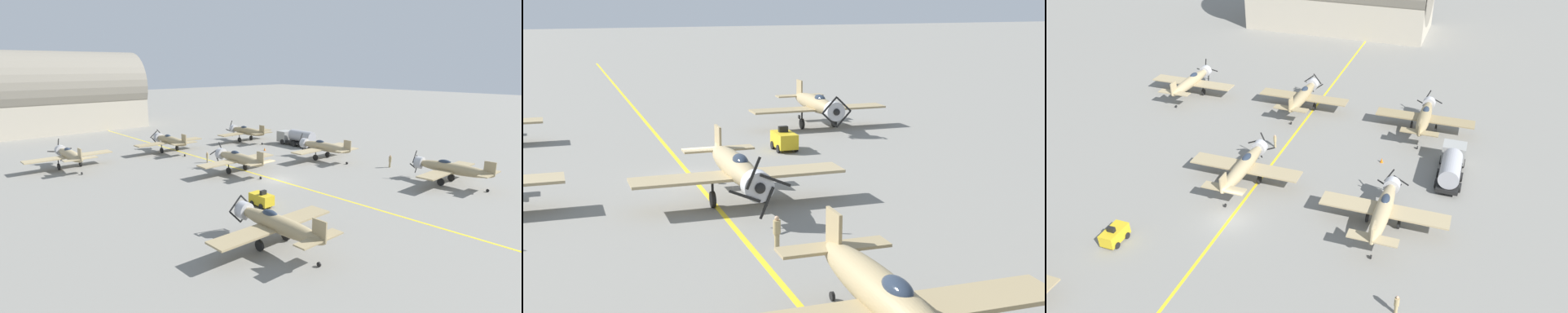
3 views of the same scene
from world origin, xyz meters
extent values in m
plane|color=gray|center=(0.00, 0.00, 0.00)|extent=(400.00, 400.00, 0.00)
cube|color=yellow|center=(0.00, 0.00, 0.00)|extent=(0.30, 160.00, 0.01)
ellipsoid|color=#9E8A61|center=(-13.92, -14.95, 2.05)|extent=(1.50, 9.50, 1.42)
cylinder|color=#B7B7BC|center=(-13.92, -10.50, 2.05)|extent=(1.57, 0.90, 1.58)
ellipsoid|color=#232D3D|center=(-13.92, -13.81, 2.61)|extent=(0.80, 1.70, 0.76)
cube|color=#9E8A61|center=(-13.92, -14.19, 1.71)|extent=(12.00, 2.10, 0.16)
cube|color=#9E8A61|center=(-13.92, -19.04, 2.20)|extent=(4.40, 1.10, 0.12)
cube|color=#9E8A61|center=(-13.92, -19.04, 2.85)|extent=(0.14, 1.30, 1.60)
sphere|color=black|center=(-13.92, -10.00, 2.05)|extent=(0.56, 0.56, 0.56)
cube|color=black|center=(-13.32, -10.00, 2.68)|extent=(1.31, 0.06, 1.36)
cube|color=black|center=(-14.56, -10.00, 2.65)|extent=(1.36, 0.06, 1.31)
cube|color=black|center=(-14.53, -10.00, 1.42)|extent=(1.31, 0.06, 1.36)
cube|color=black|center=(-13.29, -10.00, 1.45)|extent=(1.36, 0.06, 1.31)
cylinder|color=black|center=(-15.42, -14.19, 1.08)|extent=(0.14, 0.14, 1.26)
cylinder|color=black|center=(-15.42, -14.19, 0.45)|extent=(0.22, 0.90, 0.90)
cylinder|color=black|center=(-12.42, -14.19, 1.08)|extent=(0.14, 0.14, 1.26)
cylinder|color=black|center=(-12.42, -14.19, 0.45)|extent=(0.22, 0.90, 0.90)
cylinder|color=black|center=(-13.92, -19.10, 0.18)|extent=(0.12, 0.36, 0.36)
ellipsoid|color=tan|center=(-1.28, 5.56, 2.05)|extent=(1.50, 9.50, 1.42)
cylinder|color=#B7B7BC|center=(-1.28, 10.01, 2.05)|extent=(1.58, 0.90, 1.58)
ellipsoid|color=#232D3D|center=(-1.28, 6.70, 2.61)|extent=(0.80, 1.70, 0.76)
cube|color=tan|center=(-1.28, 6.32, 1.71)|extent=(12.00, 2.10, 0.16)
cube|color=tan|center=(-1.28, 1.47, 2.20)|extent=(4.40, 1.10, 0.12)
cube|color=tan|center=(-1.28, 1.47, 2.85)|extent=(0.14, 1.30, 1.60)
sphere|color=black|center=(-1.28, 10.51, 2.05)|extent=(0.56, 0.56, 0.56)
cube|color=black|center=(-2.08, 10.51, 2.40)|extent=(1.66, 0.06, 0.82)
cube|color=black|center=(-1.63, 10.51, 1.25)|extent=(0.82, 0.06, 1.66)
cube|color=black|center=(-0.48, 10.51, 1.70)|extent=(1.66, 0.06, 0.82)
cube|color=black|center=(-0.93, 10.51, 2.85)|extent=(0.82, 0.06, 1.66)
cylinder|color=black|center=(-2.78, 6.32, 1.08)|extent=(0.14, 0.14, 1.26)
cylinder|color=black|center=(-2.78, 6.32, 0.45)|extent=(0.22, 0.90, 0.90)
cylinder|color=black|center=(0.22, 6.32, 1.08)|extent=(0.14, 0.14, 1.26)
cylinder|color=black|center=(0.22, 6.32, 0.45)|extent=(0.22, 0.90, 0.90)
cylinder|color=black|center=(-1.28, 1.41, 0.18)|extent=(0.12, 0.36, 0.36)
ellipsoid|color=#9D8960|center=(-1.35, 24.10, 2.05)|extent=(1.50, 9.50, 1.42)
ellipsoid|color=#232D3D|center=(-1.35, 25.24, 2.61)|extent=(0.80, 1.70, 0.76)
cube|color=#9D8960|center=(-1.35, 24.86, 1.71)|extent=(12.00, 2.10, 0.16)
cube|color=#9D8960|center=(-1.35, 20.01, 2.20)|extent=(4.40, 1.10, 0.12)
cube|color=#9D8960|center=(-1.35, 20.01, 2.85)|extent=(0.14, 1.30, 1.60)
cylinder|color=black|center=(-1.35, 19.95, 0.18)|extent=(0.12, 0.36, 0.36)
cube|color=gold|center=(-8.21, -6.43, 0.80)|extent=(1.40, 2.60, 1.10)
cube|color=black|center=(-8.21, -6.69, 1.57)|extent=(0.70, 0.36, 0.44)
cylinder|color=black|center=(-8.90, -5.71, 0.30)|extent=(0.20, 0.60, 0.60)
cylinder|color=black|center=(-7.53, -5.71, 0.30)|extent=(0.20, 0.60, 0.60)
cylinder|color=black|center=(-8.90, -7.14, 0.30)|extent=(0.20, 0.60, 0.60)
cylinder|color=black|center=(-7.53, -7.14, 0.30)|extent=(0.20, 0.60, 0.60)
cylinder|color=tan|center=(-1.07, 13.89, 0.39)|extent=(0.24, 0.24, 0.78)
cylinder|color=tan|center=(-1.07, 13.89, 1.10)|extent=(0.36, 0.36, 0.65)
sphere|color=tan|center=(-1.07, 13.89, 1.53)|extent=(0.21, 0.21, 0.21)
camera|label=1|loc=(-35.51, -36.68, 14.50)|focal=28.00mm
camera|label=2|loc=(8.69, 44.16, 11.69)|focal=50.00mm
camera|label=3|loc=(19.48, -33.94, 30.21)|focal=35.00mm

